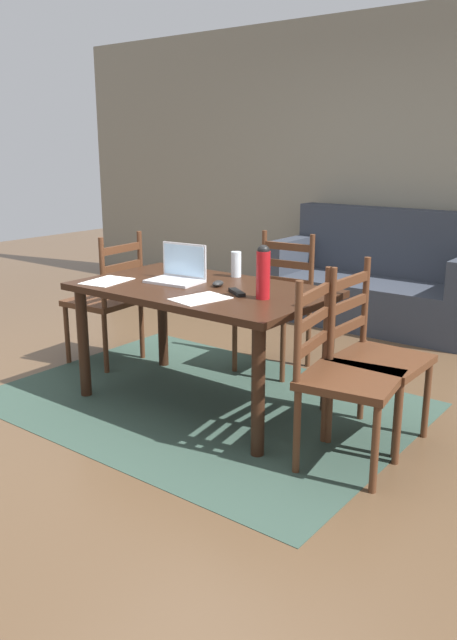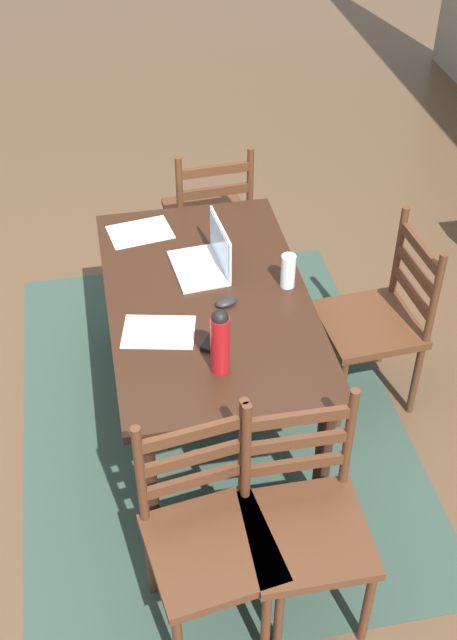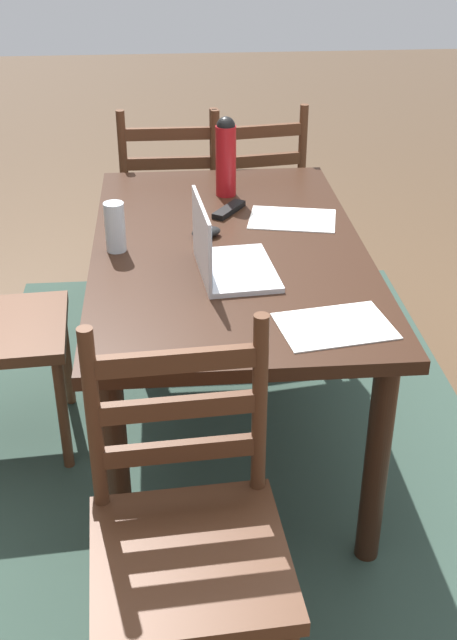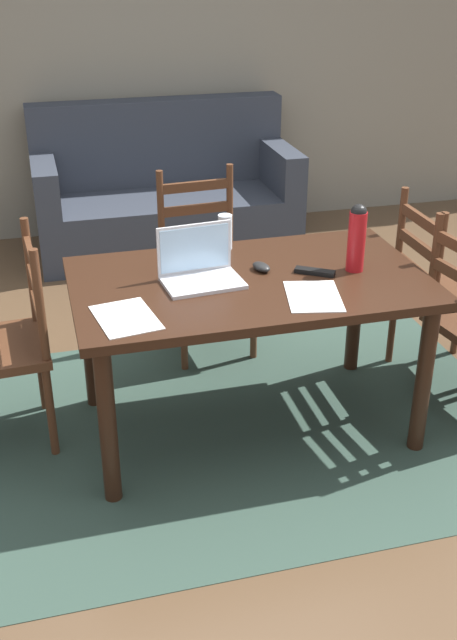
{
  "view_description": "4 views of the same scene",
  "coord_description": "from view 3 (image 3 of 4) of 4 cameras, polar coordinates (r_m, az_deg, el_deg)",
  "views": [
    {
      "loc": [
        2.33,
        -2.78,
        1.53
      ],
      "look_at": [
        0.11,
        0.12,
        0.52
      ],
      "focal_mm": 35.32,
      "sensor_mm": 36.0,
      "label": 1
    },
    {
      "loc": [
        2.68,
        -0.42,
        2.89
      ],
      "look_at": [
        0.06,
        0.08,
        0.64
      ],
      "focal_mm": 44.56,
      "sensor_mm": 36.0,
      "label": 2
    },
    {
      "loc": [
        -2.34,
        0.2,
        1.78
      ],
      "look_at": [
        -0.01,
        0.0,
        0.46
      ],
      "focal_mm": 44.25,
      "sensor_mm": 36.0,
      "label": 3
    },
    {
      "loc": [
        -0.83,
        -2.8,
        2.01
      ],
      "look_at": [
        -0.06,
        0.13,
        0.48
      ],
      "focal_mm": 42.64,
      "sensor_mm": 36.0,
      "label": 4
    }
  ],
  "objects": [
    {
      "name": "area_rug",
      "position": [
        2.94,
        -0.01,
        -7.63
      ],
      "size": [
        2.48,
        1.82,
        0.01
      ],
      "primitive_type": "cube",
      "color": "#2D4238",
      "rests_on": "ground"
    },
    {
      "name": "dining_table",
      "position": [
        2.61,
        -0.01,
        3.55
      ],
      "size": [
        1.49,
        0.88,
        0.73
      ],
      "color": "black",
      "rests_on": "ground"
    },
    {
      "name": "drinking_glass",
      "position": [
        2.52,
        -8.21,
        6.67
      ],
      "size": [
        0.06,
        0.06,
        0.16
      ],
      "primitive_type": "cylinder",
      "color": "silver",
      "rests_on": "dining_table"
    },
    {
      "name": "tv_remote",
      "position": [
        2.82,
        0.03,
        7.98
      ],
      "size": [
        0.17,
        0.13,
        0.02
      ],
      "primitive_type": "cube",
      "rotation": [
        0.0,
        0.0,
        0.98
      ],
      "color": "black",
      "rests_on": "dining_table"
    },
    {
      "name": "chair_left_far",
      "position": [
        1.85,
        -2.94,
        -15.81
      ],
      "size": [
        0.47,
        0.47,
        0.95
      ],
      "color": "#4C2B19",
      "rests_on": "ground"
    },
    {
      "name": "paper_stack_right",
      "position": [
        2.77,
        4.64,
        7.29
      ],
      "size": [
        0.27,
        0.33,
        0.0
      ],
      "primitive_type": "cube",
      "rotation": [
        0.0,
        0.0,
        -0.22
      ],
      "color": "white",
      "rests_on": "dining_table"
    },
    {
      "name": "computer_mouse",
      "position": [
        2.62,
        -1.63,
        6.39
      ],
      "size": [
        0.09,
        0.11,
        0.03
      ],
      "primitive_type": "ellipsoid",
      "rotation": [
        0.0,
        0.0,
        0.31
      ],
      "color": "black",
      "rests_on": "dining_table"
    },
    {
      "name": "chair_right_near",
      "position": [
        3.64,
        1.5,
        8.28
      ],
      "size": [
        0.5,
        0.5,
        0.95
      ],
      "color": "#4C2B19",
      "rests_on": "ground"
    },
    {
      "name": "paper_stack_left",
      "position": [
        2.11,
        7.7,
        -0.43
      ],
      "size": [
        0.25,
        0.33,
        0.0
      ],
      "primitive_type": "cube",
      "rotation": [
        0.0,
        0.0,
        0.16
      ],
      "color": "white",
      "rests_on": "dining_table"
    },
    {
      "name": "ground_plane",
      "position": [
        2.94,
        -0.01,
        -7.67
      ],
      "size": [
        14.0,
        14.0,
        0.0
      ],
      "primitive_type": "plane",
      "color": "brown"
    },
    {
      "name": "laptop",
      "position": [
        2.35,
        -0.48,
        4.66
      ],
      "size": [
        0.34,
        0.25,
        0.23
      ],
      "color": "silver",
      "rests_on": "dining_table"
    },
    {
      "name": "water_bottle",
      "position": [
        2.94,
        -0.19,
        11.84
      ],
      "size": [
        0.08,
        0.08,
        0.29
      ],
      "color": "#A81419",
      "rests_on": "dining_table"
    },
    {
      "name": "chair_right_far",
      "position": [
        3.62,
        -4.2,
        8.09
      ],
      "size": [
        0.44,
        0.44,
        0.95
      ],
      "color": "#4C2B19",
      "rests_on": "ground"
    }
  ]
}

